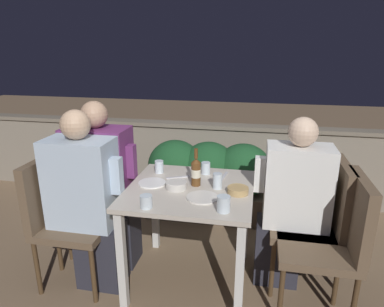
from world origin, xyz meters
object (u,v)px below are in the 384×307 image
at_px(chair_left_far, 80,194).
at_px(potted_plant, 319,190).
at_px(person_blue_shirt, 88,202).
at_px(chair_right_far, 322,214).
at_px(person_purple_stripe, 104,186).
at_px(chair_right_near, 336,234).
at_px(beer_bottle, 196,171).
at_px(person_white_polo, 290,204).
at_px(chair_left_near, 61,210).

height_order(chair_left_far, potted_plant, chair_left_far).
height_order(person_blue_shirt, chair_right_far, person_blue_shirt).
distance_m(person_purple_stripe, chair_right_near, 1.61).
xyz_separation_m(person_purple_stripe, beer_bottle, (0.70, -0.06, 0.19)).
height_order(person_purple_stripe, chair_right_far, person_purple_stripe).
relative_size(chair_right_far, potted_plant, 1.34).
relative_size(person_blue_shirt, potted_plant, 1.83).
bearing_deg(chair_left_far, beer_bottle, -4.08).
bearing_deg(person_white_polo, beer_bottle, -172.76).
bearing_deg(chair_right_near, beer_bottle, 169.29).
xyz_separation_m(person_purple_stripe, person_white_polo, (1.34, 0.02, -0.03)).
bearing_deg(chair_left_far, chair_left_near, -89.01).
distance_m(chair_left_near, person_white_polo, 1.57).
bearing_deg(potted_plant, beer_bottle, -139.91).
xyz_separation_m(person_blue_shirt, person_purple_stripe, (-0.00, 0.27, 0.00)).
height_order(person_blue_shirt, potted_plant, person_blue_shirt).
distance_m(person_blue_shirt, beer_bottle, 0.75).
xyz_separation_m(person_blue_shirt, potted_plant, (1.64, 1.00, -0.21)).
bearing_deg(potted_plant, chair_left_far, -158.49).
bearing_deg(chair_left_far, chair_right_near, -7.38).
relative_size(chair_right_near, beer_bottle, 3.52).
bearing_deg(person_white_polo, chair_right_far, 0.00).
relative_size(chair_left_far, chair_right_far, 1.00).
xyz_separation_m(chair_right_near, chair_right_far, (-0.04, 0.25, 0.00)).
height_order(chair_left_near, chair_right_far, same).
bearing_deg(beer_bottle, person_blue_shirt, -163.99).
distance_m(chair_right_far, potted_plant, 0.73).
bearing_deg(chair_right_near, person_white_polo, 135.34).
xyz_separation_m(chair_right_near, potted_plant, (0.06, 0.96, -0.13)).
xyz_separation_m(chair_left_far, person_purple_stripe, (0.21, -0.00, 0.08)).
height_order(chair_left_near, potted_plant, chair_left_near).
bearing_deg(person_purple_stripe, chair_left_near, -127.31).
bearing_deg(person_purple_stripe, chair_right_far, 0.59).
bearing_deg(person_purple_stripe, person_blue_shirt, -88.92).
bearing_deg(potted_plant, person_blue_shirt, -148.78).
relative_size(person_blue_shirt, chair_right_far, 1.37).
distance_m(chair_left_near, chair_right_near, 1.79).
bearing_deg(person_white_polo, potted_plant, 66.61).
height_order(chair_right_near, potted_plant, chair_right_near).
bearing_deg(chair_left_far, potted_plant, 21.51).
distance_m(chair_left_near, beer_bottle, 0.97).
bearing_deg(chair_right_far, person_purple_stripe, -179.41).
relative_size(person_white_polo, potted_plant, 1.76).
relative_size(chair_left_near, person_blue_shirt, 0.73).
xyz_separation_m(chair_right_far, beer_bottle, (-0.84, -0.08, 0.27)).
bearing_deg(person_white_polo, chair_left_near, -169.66).
height_order(chair_left_near, chair_left_far, same).
bearing_deg(person_blue_shirt, chair_right_near, 1.17).
bearing_deg(chair_right_far, potted_plant, 81.99).
xyz_separation_m(chair_right_near, person_white_polo, (-0.25, 0.25, 0.06)).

